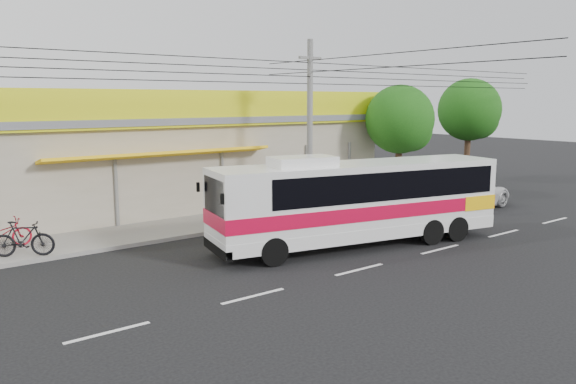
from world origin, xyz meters
The scene contains 11 objects.
ground centered at (0.00, 0.00, 0.00)m, with size 120.00×120.00×0.00m, color black.
sidewalk centered at (0.00, 6.00, 0.07)m, with size 30.00×3.20×0.15m, color gray.
lane_markings centered at (0.00, -2.50, 0.00)m, with size 50.00×0.12×0.01m, color silver, non-canonical shape.
storefront_building centered at (-0.01, 11.54, 2.30)m, with size 22.60×9.20×5.70m.
coach_bus centered at (2.21, -0.35, 1.80)m, with size 11.18×4.51×3.37m.
motorbike_red centered at (-8.54, 6.42, 0.68)m, with size 0.70×2.01×1.06m, color maroon.
motorbike_dark centered at (-8.16, 4.93, 0.75)m, with size 0.56×1.99×1.20m, color black.
white_car centered at (11.38, 1.75, 0.74)m, with size 2.46×5.33×1.48m, color silver.
utility_pole centered at (3.45, 4.20, 6.44)m, with size 34.00×14.00×7.81m.
tree_near centered at (11.08, 5.70, 4.12)m, with size 3.67×3.67×6.08m.
tree_far centered at (19.58, 7.36, 4.50)m, with size 4.01×4.01×6.65m.
Camera 1 is at (-12.06, -14.68, 5.27)m, focal length 35.00 mm.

